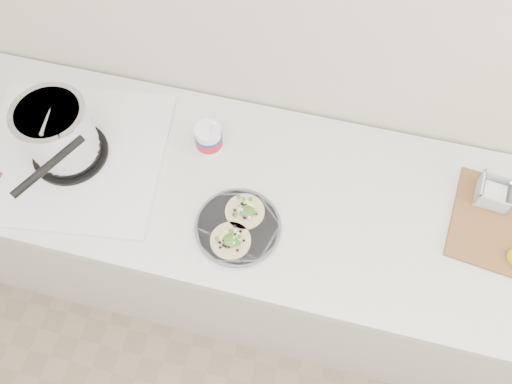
# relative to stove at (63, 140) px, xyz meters

# --- Properties ---
(counter) EXTENTS (2.44, 0.66, 0.90)m
(counter) POSITION_rel_stove_xyz_m (0.59, 0.04, -0.54)
(counter) COLOR silver
(counter) RESTS_ON ground
(stove) EXTENTS (0.65, 0.61, 0.28)m
(stove) POSITION_rel_stove_xyz_m (0.00, 0.00, 0.00)
(stove) COLOR silver
(stove) RESTS_ON counter
(taco_plate) EXTENTS (0.26, 0.26, 0.04)m
(taco_plate) POSITION_rel_stove_xyz_m (0.58, -0.11, -0.07)
(taco_plate) COLOR #525459
(taco_plate) RESTS_ON counter
(tub) EXTENTS (0.09, 0.09, 0.20)m
(tub) POSITION_rel_stove_xyz_m (0.42, 0.14, -0.03)
(tub) COLOR white
(tub) RESTS_ON counter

